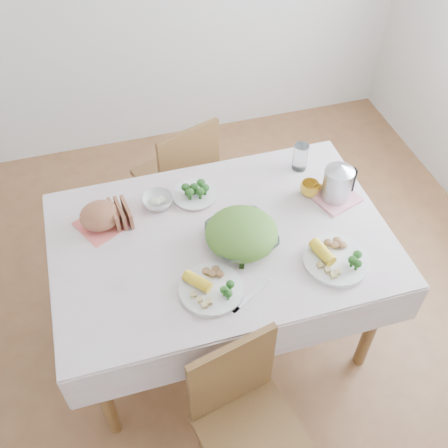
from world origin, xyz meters
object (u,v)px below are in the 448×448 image
object	(u,v)px
chair_near	(253,432)
electric_kettle	(338,179)
dinner_plate_left	(211,289)
yellow_mug	(310,189)
salad_bowl	(241,238)
dinner_plate_right	(336,260)
dining_table	(221,288)
chair_far	(175,172)

from	to	relation	value
chair_near	electric_kettle	world-z (taller)	electric_kettle
dinner_plate_left	yellow_mug	distance (m)	0.73
salad_bowl	dinner_plate_right	distance (m)	0.42
electric_kettle	chair_near	bearing A→B (deg)	-149.07
dining_table	electric_kettle	size ratio (longest dim) A/B	7.29
salad_bowl	yellow_mug	distance (m)	0.45
dining_table	dinner_plate_right	xyz separation A→B (m)	(0.43, -0.27, 0.40)
dinner_plate_left	electric_kettle	bearing A→B (deg)	27.00
salad_bowl	yellow_mug	bearing A→B (deg)	26.87
dinner_plate_right	yellow_mug	distance (m)	0.42
dinner_plate_right	salad_bowl	bearing A→B (deg)	148.75
dining_table	chair_far	world-z (taller)	chair_far
dining_table	chair_near	bearing A→B (deg)	-96.49
chair_far	dining_table	bearing A→B (deg)	74.38
chair_near	dinner_plate_left	bearing A→B (deg)	80.90
dining_table	salad_bowl	world-z (taller)	salad_bowl
chair_near	chair_far	distance (m)	1.58
dining_table	salad_bowl	distance (m)	0.43
salad_bowl	dinner_plate_right	size ratio (longest dim) A/B	1.06
chair_far	dinner_plate_left	bearing A→B (deg)	67.31
dinner_plate_right	electric_kettle	size ratio (longest dim) A/B	1.48
dining_table	electric_kettle	distance (m)	0.78
chair_far	salad_bowl	size ratio (longest dim) A/B	2.92
chair_far	yellow_mug	distance (m)	0.92
dinner_plate_right	yellow_mug	world-z (taller)	yellow_mug
electric_kettle	dinner_plate_left	bearing A→B (deg)	-173.49
dining_table	dinner_plate_left	size ratio (longest dim) A/B	5.28
dining_table	salad_bowl	xyz separation A→B (m)	(0.08, -0.06, 0.42)
yellow_mug	electric_kettle	size ratio (longest dim) A/B	0.48
chair_far	yellow_mug	bearing A→B (deg)	109.15
chair_near	electric_kettle	size ratio (longest dim) A/B	4.46
electric_kettle	chair_far	bearing A→B (deg)	110.69
chair_far	dinner_plate_right	world-z (taller)	chair_far
yellow_mug	chair_near	bearing A→B (deg)	-122.11
dining_table	salad_bowl	size ratio (longest dim) A/B	4.68
chair_near	dinner_plate_left	size ratio (longest dim) A/B	3.24
dinner_plate_right	dinner_plate_left	bearing A→B (deg)	179.76
chair_near	chair_far	xyz separation A→B (m)	(0.04, 1.58, 0.00)
yellow_mug	chair_far	bearing A→B (deg)	128.29
yellow_mug	dining_table	bearing A→B (deg)	-163.15
chair_far	dinner_plate_right	xyz separation A→B (m)	(0.48, -1.10, 0.31)
dinner_plate_right	chair_far	bearing A→B (deg)	113.73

